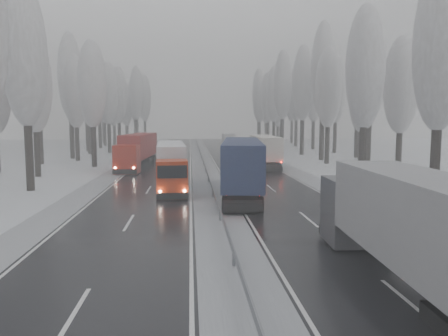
{
  "coord_description": "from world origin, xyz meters",
  "views": [
    {
      "loc": [
        -1.71,
        -12.89,
        5.82
      ],
      "look_at": [
        0.89,
        20.58,
        2.2
      ],
      "focal_mm": 35.0,
      "sensor_mm": 36.0,
      "label": 1
    }
  ],
  "objects": [
    {
      "name": "tree_28",
      "position": [
        16.34,
        71.95,
        12.64
      ],
      "size": [
        3.6,
        3.6,
        19.62
      ],
      "color": "black",
      "rests_on": "ground"
    },
    {
      "name": "tree_65",
      "position": [
        -20.05,
        56.71,
        12.55
      ],
      "size": [
        3.6,
        3.6,
        19.48
      ],
      "color": "black",
      "rests_on": "ground"
    },
    {
      "name": "truck_grey_tarp",
      "position": [
        5.64,
        -0.08,
        2.4
      ],
      "size": [
        3.15,
        16.13,
        4.11
      ],
      "rotation": [
        0.0,
        0.0,
        -0.04
      ],
      "color": "#424346",
      "rests_on": "ground"
    },
    {
      "name": "tree_58",
      "position": [
        -15.13,
        24.57,
        11.1
      ],
      "size": [
        3.6,
        3.6,
        17.21
      ],
      "color": "black",
      "rests_on": "ground"
    },
    {
      "name": "tree_76",
      "position": [
        -14.05,
        108.72,
        11.95
      ],
      "size": [
        3.6,
        3.6,
        18.55
      ],
      "color": "black",
      "rests_on": "ground"
    },
    {
      "name": "tree_24",
      "position": [
        17.9,
        51.02,
        13.19
      ],
      "size": [
        3.6,
        3.6,
        20.49
      ],
      "color": "black",
      "rests_on": "ground"
    },
    {
      "name": "carriageway_right",
      "position": [
        5.25,
        30.0,
        0.01
      ],
      "size": [
        7.5,
        200.0,
        0.03
      ],
      "primitive_type": "cube",
      "color": "black",
      "rests_on": "ground"
    },
    {
      "name": "tree_72",
      "position": [
        -18.93,
        88.54,
        9.76
      ],
      "size": [
        3.6,
        3.6,
        15.11
      ],
      "color": "black",
      "rests_on": "ground"
    },
    {
      "name": "tree_22",
      "position": [
        17.02,
        45.6,
        10.24
      ],
      "size": [
        3.6,
        3.6,
        15.86
      ],
      "color": "black",
      "rests_on": "ground"
    },
    {
      "name": "tree_36",
      "position": [
        17.04,
        106.16,
        13.02
      ],
      "size": [
        3.6,
        3.6,
        20.23
      ],
      "color": "black",
      "rests_on": "ground"
    },
    {
      "name": "tree_39",
      "position": [
        21.55,
        120.73,
        10.45
      ],
      "size": [
        3.6,
        3.6,
        16.19
      ],
      "color": "black",
      "rests_on": "ground"
    },
    {
      "name": "truck_cream_box",
      "position": [
        7.68,
        42.24,
        2.31
      ],
      "size": [
        2.94,
        15.48,
        3.95
      ],
      "rotation": [
        0.0,
        0.0,
        -0.03
      ],
      "color": "#A19A8E",
      "rests_on": "ground"
    },
    {
      "name": "tree_78",
      "position": [
        -17.56,
        115.31,
        12.59
      ],
      "size": [
        3.6,
        3.6,
        19.55
      ],
      "color": "black",
      "rests_on": "ground"
    },
    {
      "name": "tree_66",
      "position": [
        -18.16,
        62.35,
        9.84
      ],
      "size": [
        3.6,
        3.6,
        15.23
      ],
      "color": "black",
      "rests_on": "ground"
    },
    {
      "name": "tree_18",
      "position": [
        14.51,
        27.03,
        10.7
      ],
      "size": [
        3.6,
        3.6,
        16.58
      ],
      "color": "black",
      "rests_on": "ground"
    },
    {
      "name": "box_truck_distant",
      "position": [
        7.13,
        87.88,
        1.54
      ],
      "size": [
        2.51,
        8.09,
        3.02
      ],
      "rotation": [
        0.0,
        0.0,
        0.0
      ],
      "color": "#B1B3B8",
      "rests_on": "ground"
    },
    {
      "name": "tree_68",
      "position": [
        -16.58,
        69.11,
        10.75
      ],
      "size": [
        3.6,
        3.6,
        16.65
      ],
      "color": "black",
      "rests_on": "ground"
    },
    {
      "name": "tree_79",
      "position": [
        -20.33,
        119.31,
        11.01
      ],
      "size": [
        3.6,
        3.6,
        17.07
      ],
      "color": "black",
      "rests_on": "ground"
    },
    {
      "name": "tree_27",
      "position": [
        24.72,
        65.27,
        11.36
      ],
      "size": [
        3.6,
        3.6,
        17.62
      ],
      "color": "black",
      "rests_on": "ground"
    },
    {
      "name": "tree_70",
      "position": [
        -16.33,
        79.19,
        11.03
      ],
      "size": [
        3.6,
        3.6,
        17.09
      ],
      "color": "black",
      "rests_on": "ground"
    },
    {
      "name": "tree_75",
      "position": [
        -24.2,
        103.33,
        11.99
      ],
      "size": [
        3.6,
        3.6,
        18.6
      ],
      "color": "black",
      "rests_on": "ground"
    },
    {
      "name": "tree_29",
      "position": [
        23.71,
        75.95,
        11.67
      ],
      "size": [
        3.6,
        3.6,
        18.11
      ],
      "color": "black",
      "rests_on": "ground"
    },
    {
      "name": "tree_64",
      "position": [
        -18.26,
        52.71,
        9.96
      ],
      "size": [
        3.6,
        3.6,
        15.42
      ],
      "color": "black",
      "rests_on": "ground"
    },
    {
      "name": "tree_30",
      "position": [
        16.56,
        81.7,
        11.52
      ],
      "size": [
        3.6,
        3.6,
        17.86
      ],
      "color": "black",
      "rests_on": "ground"
    },
    {
      "name": "tree_33",
      "position": [
        19.77,
        93.21,
        9.26
      ],
      "size": [
        3.6,
        3.6,
        14.33
      ],
      "color": "black",
      "rests_on": "ground"
    },
    {
      "name": "tree_63",
      "position": [
        -21.85,
        47.73,
        10.89
      ],
      "size": [
        3.6,
        3.6,
        16.88
      ],
      "color": "black",
      "rests_on": "ground"
    },
    {
      "name": "tree_25",
      "position": [
        24.81,
        55.02,
        12.52
      ],
      "size": [
        3.6,
        3.6,
        19.44
      ],
      "color": "black",
      "rests_on": "ground"
    },
    {
      "name": "tree_69",
      "position": [
        -21.42,
        73.11,
        12.46
      ],
      "size": [
        3.6,
        3.6,
        19.35
      ],
      "color": "black",
      "rests_on": "ground"
    },
    {
      "name": "tree_67",
      "position": [
        -19.54,
        66.35,
        11.03
      ],
      "size": [
        3.6,
        3.6,
        17.09
      ],
      "color": "black",
      "rests_on": "ground"
    },
    {
      "name": "tree_19",
      "position": [
        20.02,
        31.03,
        9.42
      ],
      "size": [
        3.6,
        3.6,
        14.57
      ],
      "color": "black",
      "rests_on": "ground"
    },
    {
      "name": "tree_23",
      "position": [
        23.31,
        49.6,
        8.77
      ],
      "size": [
        3.6,
        3.6,
        13.55
      ],
      "color": "black",
      "rests_on": "ground"
    },
    {
      "name": "tree_32",
      "position": [
        16.63,
        89.21,
        11.18
      ],
      "size": [
        3.6,
        3.6,
        17.33
      ],
      "color": "black",
      "rests_on": "ground"
    },
    {
      "name": "median_guardrail",
      "position": [
        0.0,
        29.99,
        0.6
      ],
      "size": [
        0.12,
        200.0,
        0.76
      ],
      "color": "slate",
      "rests_on": "ground"
    },
    {
      "name": "truck_blue_box",
      "position": [
        2.29,
        20.63,
        2.54
      ],
      "size": [
        4.49,
        17.14,
        4.36
      ],
      "rotation": [
        0.0,
        0.0,
        -0.11
      ],
      "color": "#1E234C",
      "rests_on": "ground"
    },
    {
      "name": "ground",
      "position": [
        0.0,
        0.0,
        0.0
      ],
      "size": [
        260.0,
        260.0,
        0.0
      ],
      "primitive_type": "plane",
      "color": "silver",
      "rests_on": "ground"
    },
    {
      "name": "tree_35",
      "position": [
        24.94,
        100.32,
        11.77
      ],
      "size": [
        3.6,
        3.6,
        18.25
      ],
      "color": "black",
      "rests_on": "ground"
    },
    {
      "name": "carriageway_left",
      "position": [
        -5.25,
        30.0,
        0.01
      ],
      "size": [
        7.5,
        200.0,
        0.03
      ],
      "primitive_type": "cube",
      "color": "black",
      "rests_on": "ground"
    },
    {
      "name": "truck_red_red",
      "position": [
        -8.19,
        41.9,
        2.45
      ],
      "size": [
        3.59,
        16.51,
        4.2
      ],
      "rotation": [
        0.0,
        0.0,
        -0.06
      ],
      "color": "#A51709",
      "rests_on": "ground"
    },
    {
      "name": "tree_62",
      "position": [
        -13.94,
        43.73,
        10.36
      ],
      "size": [
        3.6,
        3.6,
        16.04
      ],
      "color": "black",
      "rests_on": "ground"
    },
    {
      "name": "truck_red_white",
      "position": [
        -3.44,
        26.44,
        2.21
      ],
      "size": [
        3.1,
        14.86,
        3.79
      ],
      "rotation": [
        0.0,
        0.0,
        0.05
      ],
      "color": "red",
      "rests_on": "ground"
    },
    {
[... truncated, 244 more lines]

